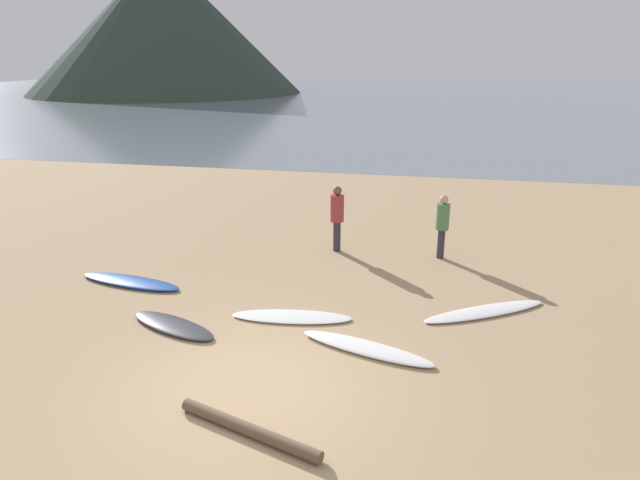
# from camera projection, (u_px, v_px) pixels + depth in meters

# --- Properties ---
(ground_plane) EXTENTS (120.00, 120.00, 0.20)m
(ground_plane) POSITION_uv_depth(u_px,v_px,m) (350.00, 214.00, 17.60)
(ground_plane) COLOR tan
(ground_plane) RESTS_ON ground
(ocean_water) EXTENTS (140.00, 100.00, 0.01)m
(ocean_water) POSITION_uv_depth(u_px,v_px,m) (419.00, 93.00, 69.16)
(ocean_water) COLOR slate
(ocean_water) RESTS_ON ground
(headland_hill) EXTENTS (32.66, 32.66, 15.92)m
(headland_hill) POSITION_uv_depth(u_px,v_px,m) (164.00, 24.00, 67.09)
(headland_hill) COLOR #28382B
(headland_hill) RESTS_ON ground
(surfboard_0) EXTENTS (2.50, 0.96, 0.10)m
(surfboard_0) POSITION_uv_depth(u_px,v_px,m) (131.00, 281.00, 11.99)
(surfboard_0) COLOR #1E479E
(surfboard_0) RESTS_ON ground
(surfboard_1) EXTENTS (1.99, 1.25, 0.10)m
(surfboard_1) POSITION_uv_depth(u_px,v_px,m) (173.00, 325.00, 10.06)
(surfboard_1) COLOR #333338
(surfboard_1) RESTS_ON ground
(surfboard_2) EXTENTS (2.30, 0.85, 0.07)m
(surfboard_2) POSITION_uv_depth(u_px,v_px,m) (292.00, 317.00, 10.43)
(surfboard_2) COLOR white
(surfboard_2) RESTS_ON ground
(surfboard_3) EXTENTS (2.41, 1.17, 0.10)m
(surfboard_3) POSITION_uv_depth(u_px,v_px,m) (366.00, 348.00, 9.29)
(surfboard_3) COLOR white
(surfboard_3) RESTS_ON ground
(surfboard_4) EXTENTS (2.49, 1.79, 0.07)m
(surfboard_4) POSITION_uv_depth(u_px,v_px,m) (485.00, 311.00, 10.64)
(surfboard_4) COLOR white
(surfboard_4) RESTS_ON ground
(person_0) EXTENTS (0.33, 0.33, 1.65)m
(person_0) POSITION_uv_depth(u_px,v_px,m) (337.00, 213.00, 13.70)
(person_0) COLOR #2D2D38
(person_0) RESTS_ON ground
(person_1) EXTENTS (0.31, 0.31, 1.55)m
(person_1) POSITION_uv_depth(u_px,v_px,m) (442.00, 221.00, 13.23)
(person_1) COLOR #2D2D38
(person_1) RESTS_ON ground
(driftwood_log) EXTENTS (2.11, 0.85, 0.17)m
(driftwood_log) POSITION_uv_depth(u_px,v_px,m) (249.00, 429.00, 7.23)
(driftwood_log) COLOR brown
(driftwood_log) RESTS_ON ground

